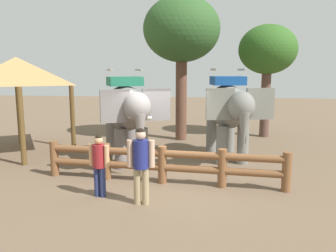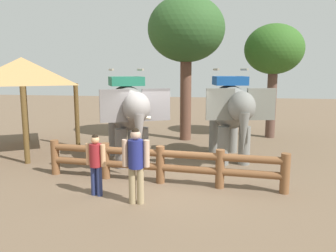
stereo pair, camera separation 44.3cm
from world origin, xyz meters
name	(u,v)px [view 1 (the left image)]	position (x,y,z in m)	size (l,w,h in m)	color
ground_plane	(164,179)	(0.00, 0.00, 0.00)	(60.00, 60.00, 0.00)	brown
log_fence	(162,162)	(0.00, -0.29, 0.60)	(6.82, 0.81, 1.05)	brown
elephant_near_left	(127,111)	(-1.48, 1.69, 1.79)	(2.89, 3.74, 3.18)	slate
elephant_center	(229,109)	(1.94, 2.57, 1.79)	(2.29, 3.79, 3.19)	slate
tourist_woman_in_black	(141,161)	(-0.28, -1.85, 1.05)	(0.64, 0.38, 1.82)	#9F8963
tourist_man_in_blue	(99,161)	(-1.40, -1.50, 0.91)	(0.54, 0.37, 1.57)	navy
thatched_shelter	(17,72)	(-5.84, 2.61, 3.06)	(4.45, 4.45, 3.60)	brown
tree_far_left	(182,31)	(0.02, 5.80, 4.79)	(3.34, 3.34, 6.30)	brown
tree_back_center	(268,51)	(3.88, 6.94, 3.97)	(2.64, 2.64, 5.18)	brown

